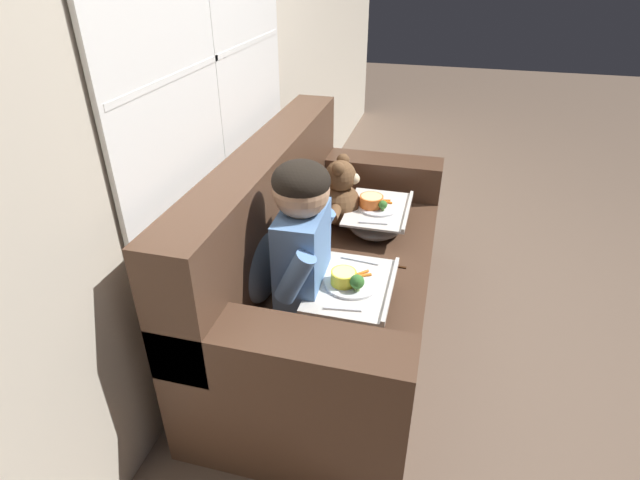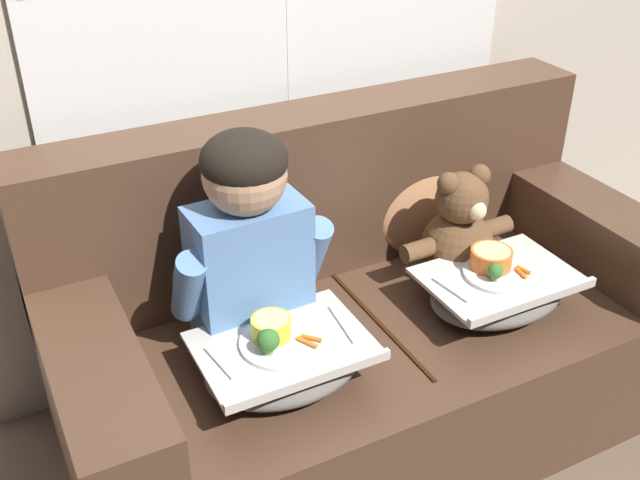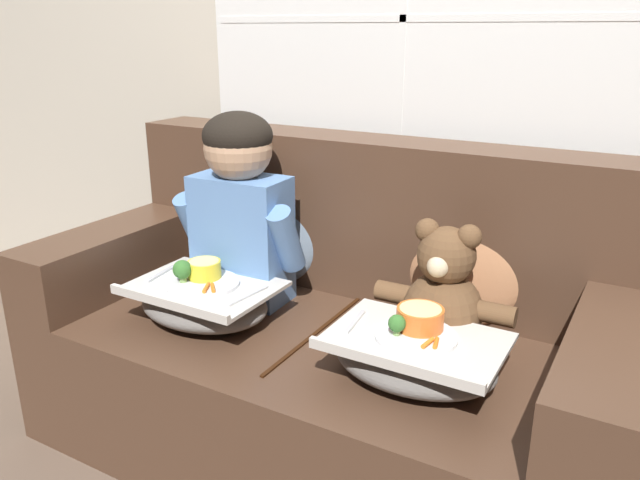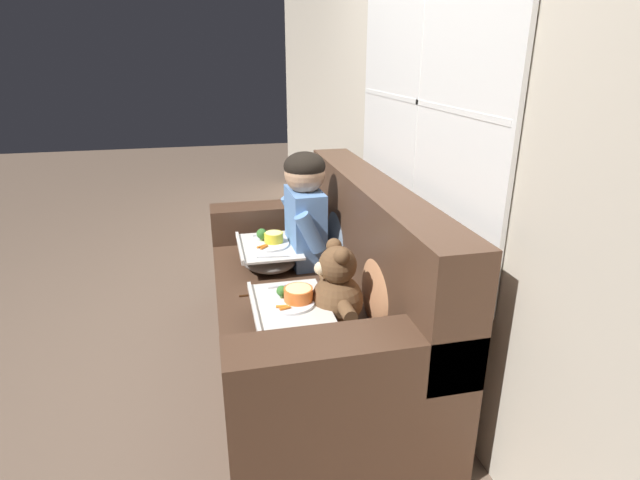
{
  "view_description": "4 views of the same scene",
  "coord_description": "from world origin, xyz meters",
  "px_view_note": "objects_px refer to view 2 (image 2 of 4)",
  "views": [
    {
      "loc": [
        -2.01,
        -0.44,
        1.78
      ],
      "look_at": [
        -0.13,
        0.05,
        0.63
      ],
      "focal_mm": 28.0,
      "sensor_mm": 36.0,
      "label": 1
    },
    {
      "loc": [
        -0.97,
        -1.56,
        1.81
      ],
      "look_at": [
        -0.1,
        0.14,
        0.67
      ],
      "focal_mm": 42.0,
      "sensor_mm": 36.0,
      "label": 2
    },
    {
      "loc": [
        0.86,
        -1.53,
        1.34
      ],
      "look_at": [
        -0.03,
        0.03,
        0.73
      ],
      "focal_mm": 35.0,
      "sensor_mm": 36.0,
      "label": 3
    },
    {
      "loc": [
        2.25,
        -0.45,
        1.59
      ],
      "look_at": [
        -0.12,
        0.09,
        0.67
      ],
      "focal_mm": 28.0,
      "sensor_mm": 36.0,
      "label": 4
    }
  ],
  "objects_px": {
    "lap_tray_teddy": "(497,289)",
    "teddy_bear": "(459,233)",
    "lap_tray_child": "(283,360)",
    "couch": "(358,327)",
    "throw_pillow_behind_teddy": "(423,198)",
    "throw_pillow_behind_child": "(225,249)",
    "child_figure": "(248,232)"
  },
  "relations": [
    {
      "from": "child_figure",
      "to": "lap_tray_teddy",
      "type": "relative_size",
      "value": 1.41
    },
    {
      "from": "throw_pillow_behind_teddy",
      "to": "lap_tray_teddy",
      "type": "height_order",
      "value": "throw_pillow_behind_teddy"
    },
    {
      "from": "throw_pillow_behind_teddy",
      "to": "lap_tray_teddy",
      "type": "xyz_separation_m",
      "value": [
        -0.0,
        -0.41,
        -0.12
      ]
    },
    {
      "from": "throw_pillow_behind_child",
      "to": "couch",
      "type": "bearing_deg",
      "value": -28.77
    },
    {
      "from": "lap_tray_teddy",
      "to": "teddy_bear",
      "type": "bearing_deg",
      "value": 89.79
    },
    {
      "from": "teddy_bear",
      "to": "lap_tray_child",
      "type": "height_order",
      "value": "teddy_bear"
    },
    {
      "from": "couch",
      "to": "teddy_bear",
      "type": "height_order",
      "value": "couch"
    },
    {
      "from": "child_figure",
      "to": "lap_tray_child",
      "type": "distance_m",
      "value": 0.35
    },
    {
      "from": "lap_tray_child",
      "to": "lap_tray_teddy",
      "type": "relative_size",
      "value": 0.99
    },
    {
      "from": "couch",
      "to": "throw_pillow_behind_child",
      "type": "bearing_deg",
      "value": 151.23
    },
    {
      "from": "lap_tray_child",
      "to": "throw_pillow_behind_child",
      "type": "bearing_deg",
      "value": 89.82
    },
    {
      "from": "teddy_bear",
      "to": "lap_tray_teddy",
      "type": "bearing_deg",
      "value": -90.21
    },
    {
      "from": "lap_tray_child",
      "to": "lap_tray_teddy",
      "type": "xyz_separation_m",
      "value": [
        0.71,
        0.0,
        0.0
      ]
    },
    {
      "from": "throw_pillow_behind_teddy",
      "to": "lap_tray_child",
      "type": "xyz_separation_m",
      "value": [
        -0.71,
        -0.41,
        -0.12
      ]
    },
    {
      "from": "lap_tray_teddy",
      "to": "lap_tray_child",
      "type": "bearing_deg",
      "value": -179.91
    },
    {
      "from": "throw_pillow_behind_teddy",
      "to": "child_figure",
      "type": "xyz_separation_m",
      "value": [
        -0.71,
        -0.21,
        0.16
      ]
    },
    {
      "from": "couch",
      "to": "lap_tray_child",
      "type": "relative_size",
      "value": 4.13
    },
    {
      "from": "teddy_bear",
      "to": "throw_pillow_behind_child",
      "type": "bearing_deg",
      "value": 163.6
    },
    {
      "from": "couch",
      "to": "lap_tray_teddy",
      "type": "xyz_separation_m",
      "value": [
        0.35,
        -0.22,
        0.17
      ]
    },
    {
      "from": "teddy_bear",
      "to": "lap_tray_teddy",
      "type": "height_order",
      "value": "teddy_bear"
    },
    {
      "from": "teddy_bear",
      "to": "lap_tray_child",
      "type": "distance_m",
      "value": 0.75
    },
    {
      "from": "lap_tray_teddy",
      "to": "throw_pillow_behind_teddy",
      "type": "bearing_deg",
      "value": 89.91
    },
    {
      "from": "couch",
      "to": "lap_tray_child",
      "type": "xyz_separation_m",
      "value": [
        -0.36,
        -0.22,
        0.17
      ]
    },
    {
      "from": "throw_pillow_behind_teddy",
      "to": "child_figure",
      "type": "bearing_deg",
      "value": -163.9
    },
    {
      "from": "couch",
      "to": "throw_pillow_behind_teddy",
      "type": "xyz_separation_m",
      "value": [
        0.36,
        0.2,
        0.29
      ]
    },
    {
      "from": "couch",
      "to": "lap_tray_child",
      "type": "height_order",
      "value": "couch"
    },
    {
      "from": "teddy_bear",
      "to": "lap_tray_teddy",
      "type": "xyz_separation_m",
      "value": [
        -0.0,
        -0.2,
        -0.09
      ]
    },
    {
      "from": "throw_pillow_behind_child",
      "to": "lap_tray_child",
      "type": "distance_m",
      "value": 0.43
    },
    {
      "from": "throw_pillow_behind_child",
      "to": "teddy_bear",
      "type": "distance_m",
      "value": 0.74
    },
    {
      "from": "throw_pillow_behind_teddy",
      "to": "teddy_bear",
      "type": "distance_m",
      "value": 0.21
    },
    {
      "from": "couch",
      "to": "throw_pillow_behind_child",
      "type": "xyz_separation_m",
      "value": [
        -0.36,
        0.2,
        0.29
      ]
    },
    {
      "from": "couch",
      "to": "lap_tray_child",
      "type": "bearing_deg",
      "value": -148.39
    }
  ]
}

